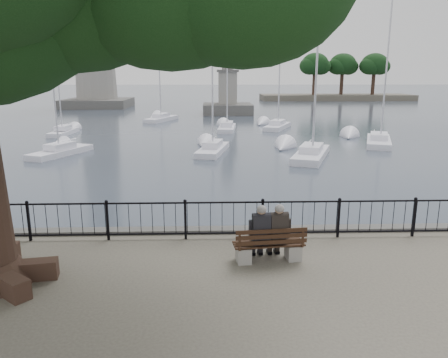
{
  "coord_description": "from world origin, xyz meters",
  "views": [
    {
      "loc": [
        -0.35,
        -8.24,
        4.2
      ],
      "look_at": [
        0.0,
        2.5,
        1.6
      ],
      "focal_mm": 35.0,
      "sensor_mm": 36.0,
      "label": 1
    }
  ],
  "objects_px": {
    "lighthouse": "(92,22)",
    "lion_monument": "(228,96)",
    "bench": "(269,249)",
    "person_left": "(260,234)",
    "person_right": "(277,233)"
  },
  "relations": [
    {
      "from": "lighthouse",
      "to": "lion_monument",
      "type": "distance_m",
      "value": 25.59
    },
    {
      "from": "bench",
      "to": "person_left",
      "type": "distance_m",
      "value": 0.4
    },
    {
      "from": "bench",
      "to": "person_right",
      "type": "relative_size",
      "value": 1.23
    },
    {
      "from": "lighthouse",
      "to": "lion_monument",
      "type": "bearing_deg",
      "value": -31.12
    },
    {
      "from": "person_left",
      "to": "lighthouse",
      "type": "relative_size",
      "value": 0.04
    },
    {
      "from": "person_left",
      "to": "person_right",
      "type": "distance_m",
      "value": 0.41
    },
    {
      "from": "lighthouse",
      "to": "lion_monument",
      "type": "relative_size",
      "value": 3.26
    },
    {
      "from": "person_left",
      "to": "lighthouse",
      "type": "distance_m",
      "value": 64.69
    },
    {
      "from": "person_right",
      "to": "lion_monument",
      "type": "xyz_separation_m",
      "value": [
        0.82,
        48.76,
        0.74
      ]
    },
    {
      "from": "lighthouse",
      "to": "person_right",
      "type": "bearing_deg",
      "value": -72.5
    },
    {
      "from": "person_right",
      "to": "lighthouse",
      "type": "xyz_separation_m",
      "value": [
        -19.18,
        60.84,
        11.2
      ]
    },
    {
      "from": "person_right",
      "to": "lion_monument",
      "type": "distance_m",
      "value": 48.78
    },
    {
      "from": "person_left",
      "to": "person_right",
      "type": "bearing_deg",
      "value": 6.28
    },
    {
      "from": "bench",
      "to": "lighthouse",
      "type": "distance_m",
      "value": 64.87
    },
    {
      "from": "person_left",
      "to": "lion_monument",
      "type": "distance_m",
      "value": 48.83
    }
  ]
}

